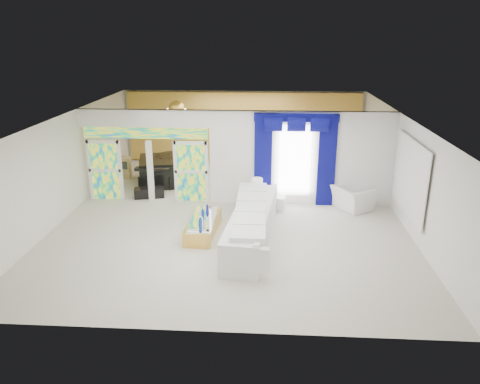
# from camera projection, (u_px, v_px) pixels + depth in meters

# --- Properties ---
(floor) EXTENTS (12.00, 12.00, 0.00)m
(floor) POSITION_uv_depth(u_px,v_px,m) (233.00, 213.00, 14.25)
(floor) COLOR #B7AF9E
(floor) RESTS_ON ground
(dividing_wall) EXTENTS (5.70, 0.18, 3.00)m
(dividing_wall) POSITION_uv_depth(u_px,v_px,m) (303.00, 158.00, 14.58)
(dividing_wall) COLOR white
(dividing_wall) RESTS_ON ground
(dividing_header) EXTENTS (4.30, 0.18, 0.55)m
(dividing_header) POSITION_uv_depth(u_px,v_px,m) (144.00, 118.00, 14.47)
(dividing_header) COLOR white
(dividing_header) RESTS_ON dividing_wall
(stained_panel_left) EXTENTS (0.95, 0.04, 2.00)m
(stained_panel_left) POSITION_uv_depth(u_px,v_px,m) (105.00, 170.00, 15.12)
(stained_panel_left) COLOR #994C3F
(stained_panel_left) RESTS_ON ground
(stained_panel_right) EXTENTS (0.95, 0.04, 2.00)m
(stained_panel_right) POSITION_uv_depth(u_px,v_px,m) (191.00, 172.00, 14.95)
(stained_panel_right) COLOR #994C3F
(stained_panel_right) RESTS_ON ground
(stained_transom) EXTENTS (4.00, 0.05, 0.35)m
(stained_transom) POSITION_uv_depth(u_px,v_px,m) (145.00, 133.00, 14.62)
(stained_transom) COLOR #994C3F
(stained_transom) RESTS_ON dividing_header
(window_pane) EXTENTS (1.00, 0.02, 2.30)m
(window_pane) POSITION_uv_depth(u_px,v_px,m) (295.00, 161.00, 14.51)
(window_pane) COLOR white
(window_pane) RESTS_ON dividing_wall
(blue_drape_left) EXTENTS (0.55, 0.10, 2.80)m
(blue_drape_left) POSITION_uv_depth(u_px,v_px,m) (263.00, 162.00, 14.56)
(blue_drape_left) COLOR #090348
(blue_drape_left) RESTS_ON ground
(blue_drape_right) EXTENTS (0.55, 0.10, 2.80)m
(blue_drape_right) POSITION_uv_depth(u_px,v_px,m) (327.00, 163.00, 14.44)
(blue_drape_right) COLOR #090348
(blue_drape_right) RESTS_ON ground
(blue_pelmet) EXTENTS (2.60, 0.12, 0.25)m
(blue_pelmet) POSITION_uv_depth(u_px,v_px,m) (297.00, 118.00, 14.03)
(blue_pelmet) COLOR #090348
(blue_pelmet) RESTS_ON dividing_wall
(wall_mirror) EXTENTS (0.04, 2.70, 1.90)m
(wall_mirror) POSITION_uv_depth(u_px,v_px,m) (411.00, 177.00, 12.51)
(wall_mirror) COLOR white
(wall_mirror) RESTS_ON ground
(gold_curtains) EXTENTS (9.70, 0.12, 2.90)m
(gold_curtains) POSITION_uv_depth(u_px,v_px,m) (243.00, 127.00, 19.32)
(gold_curtains) COLOR #BD862D
(gold_curtains) RESTS_ON ground
(white_sofa) EXTENTS (1.39, 4.47, 0.84)m
(white_sofa) POSITION_uv_depth(u_px,v_px,m) (252.00, 225.00, 12.27)
(white_sofa) COLOR silver
(white_sofa) RESTS_ON ground
(coffee_table) EXTENTS (0.84, 1.98, 0.43)m
(coffee_table) POSITION_uv_depth(u_px,v_px,m) (203.00, 226.00, 12.70)
(coffee_table) COLOR gold
(coffee_table) RESTS_ON ground
(console_table) EXTENTS (1.23, 0.53, 0.40)m
(console_table) POSITION_uv_depth(u_px,v_px,m) (266.00, 202.00, 14.57)
(console_table) COLOR white
(console_table) RESTS_ON ground
(table_lamp) EXTENTS (0.36, 0.36, 0.58)m
(table_lamp) POSITION_uv_depth(u_px,v_px,m) (257.00, 187.00, 14.42)
(table_lamp) COLOR white
(table_lamp) RESTS_ON console_table
(armchair) EXTENTS (1.42, 1.46, 0.72)m
(armchair) POSITION_uv_depth(u_px,v_px,m) (352.00, 198.00, 14.46)
(armchair) COLOR silver
(armchair) RESTS_ON ground
(grand_piano) EXTENTS (1.78, 2.10, 0.92)m
(grand_piano) POSITION_uv_depth(u_px,v_px,m) (160.00, 171.00, 16.93)
(grand_piano) COLOR black
(grand_piano) RESTS_ON ground
(piano_bench) EXTENTS (1.05, 0.60, 0.33)m
(piano_bench) POSITION_uv_depth(u_px,v_px,m) (149.00, 193.00, 15.52)
(piano_bench) COLOR black
(piano_bench) RESTS_ON ground
(tv_console) EXTENTS (0.59, 0.55, 0.79)m
(tv_console) POSITION_uv_depth(u_px,v_px,m) (123.00, 167.00, 17.59)
(tv_console) COLOR tan
(tv_console) RESTS_ON ground
(chandelier) EXTENTS (0.60, 0.60, 0.60)m
(chandelier) POSITION_uv_depth(u_px,v_px,m) (176.00, 109.00, 16.72)
(chandelier) COLOR gold
(chandelier) RESTS_ON ceiling
(decanters) EXTENTS (0.21, 1.18, 0.26)m
(decanters) POSITION_uv_depth(u_px,v_px,m) (202.00, 217.00, 12.57)
(decanters) COLOR navy
(decanters) RESTS_ON coffee_table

